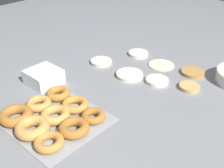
# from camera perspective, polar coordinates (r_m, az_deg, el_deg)

# --- Properties ---
(ground_plane) EXTENTS (3.00, 3.00, 0.00)m
(ground_plane) POSITION_cam_1_polar(r_m,az_deg,el_deg) (1.17, 5.25, 0.33)
(ground_plane) COLOR gray
(pancake_0) EXTENTS (0.10, 0.10, 0.01)m
(pancake_0) POSITION_cam_1_polar(r_m,az_deg,el_deg) (1.32, -2.22, 4.57)
(pancake_0) COLOR beige
(pancake_0) RESTS_ON ground_plane
(pancake_1) EXTENTS (0.10, 0.10, 0.01)m
(pancake_1) POSITION_cam_1_polar(r_m,az_deg,el_deg) (1.41, 5.37, 6.17)
(pancake_1) COLOR silver
(pancake_1) RESTS_ON ground_plane
(pancake_2) EXTENTS (0.10, 0.10, 0.01)m
(pancake_2) POSITION_cam_1_polar(r_m,az_deg,el_deg) (1.18, 9.15, 0.70)
(pancake_2) COLOR silver
(pancake_2) RESTS_ON ground_plane
(pancake_3) EXTENTS (0.12, 0.12, 0.01)m
(pancake_3) POSITION_cam_1_polar(r_m,az_deg,el_deg) (1.32, 10.01, 3.91)
(pancake_3) COLOR beige
(pancake_3) RESTS_ON ground_plane
(pancake_4) EXTENTS (0.08, 0.08, 0.02)m
(pancake_4) POSITION_cam_1_polar(r_m,az_deg,el_deg) (1.16, 15.45, -0.58)
(pancake_4) COLOR tan
(pancake_4) RESTS_ON ground_plane
(pancake_5) EXTENTS (0.10, 0.10, 0.01)m
(pancake_5) POSITION_cam_1_polar(r_m,az_deg,el_deg) (1.28, 16.09, 2.29)
(pancake_5) COLOR #B27F42
(pancake_5) RESTS_ON ground_plane
(pancake_6) EXTENTS (0.12, 0.12, 0.02)m
(pancake_6) POSITION_cam_1_polar(r_m,az_deg,el_deg) (1.21, 3.58, 1.89)
(pancake_6) COLOR silver
(pancake_6) RESTS_ON ground_plane
(donut_tray) EXTENTS (0.31, 0.29, 0.04)m
(donut_tray) POSITION_cam_1_polar(r_m,az_deg,el_deg) (0.97, -12.27, -6.52)
(donut_tray) COLOR #93969B
(donut_tray) RESTS_ON ground_plane
(container_stack) EXTENTS (0.13, 0.12, 0.06)m
(container_stack) POSITION_cam_1_polar(r_m,az_deg,el_deg) (1.18, -13.69, 1.42)
(container_stack) COLOR white
(container_stack) RESTS_ON ground_plane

